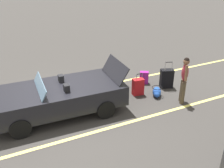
{
  "coord_description": "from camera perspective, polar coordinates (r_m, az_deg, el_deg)",
  "views": [
    {
      "loc": [
        1.49,
        7.07,
        4.5
      ],
      "look_at": [
        -1.79,
        0.17,
        0.75
      ],
      "focal_mm": 40.79,
      "sensor_mm": 36.0,
      "label": 1
    }
  ],
  "objects": [
    {
      "name": "convertible_car",
      "position": [
        8.19,
        -13.27,
        -3.14
      ],
      "size": [
        4.28,
        1.96,
        1.5
      ],
      "rotation": [
        0.0,
        0.0,
        -0.04
      ],
      "color": "black",
      "rests_on": "ground_plane"
    },
    {
      "name": "duffel_bag",
      "position": [
        9.42,
        10.01,
        -1.73
      ],
      "size": [
        0.6,
        0.7,
        0.34
      ],
      "rotation": [
        0.0,
        0.0,
        1.0
      ],
      "color": "#1E479E",
      "rests_on": "ground_plane"
    },
    {
      "name": "ground_plane",
      "position": [
        8.51,
        -11.55,
        -6.38
      ],
      "size": [
        80.0,
        80.0,
        0.0
      ],
      "primitive_type": "plane",
      "color": "#383533"
    },
    {
      "name": "suitcase_large_black",
      "position": [
        10.03,
        12.13,
        1.22
      ],
      "size": [
        0.55,
        0.43,
        1.09
      ],
      "rotation": [
        0.0,
        0.0,
        4.36
      ],
      "color": "black",
      "rests_on": "ground_plane"
    },
    {
      "name": "lot_line_mid",
      "position": [
        7.36,
        -8.6,
        -11.88
      ],
      "size": [
        18.0,
        0.12,
        0.01
      ],
      "primitive_type": "cube",
      "color": "#EAE066",
      "rests_on": "ground_plane"
    },
    {
      "name": "suitcase_medium_bright",
      "position": [
        9.35,
        5.83,
        -0.61
      ],
      "size": [
        0.42,
        0.3,
        0.87
      ],
      "rotation": [
        0.0,
        0.0,
        4.6
      ],
      "color": "red",
      "rests_on": "ground_plane"
    },
    {
      "name": "suitcase_small_carryon",
      "position": [
        10.26,
        7.18,
        1.44
      ],
      "size": [
        0.39,
        0.34,
        0.5
      ],
      "rotation": [
        0.0,
        0.0,
        1.08
      ],
      "color": "#991E8C",
      "rests_on": "ground_plane"
    },
    {
      "name": "traveler_person",
      "position": [
        8.87,
        15.89,
        1.34
      ],
      "size": [
        0.39,
        0.56,
        1.65
      ],
      "rotation": [
        0.0,
        0.0,
        -0.54
      ],
      "color": "#4C3F2D",
      "rests_on": "ground_plane"
    },
    {
      "name": "lot_line_near",
      "position": [
        9.59,
        -13.51,
        -2.64
      ],
      "size": [
        18.0,
        0.12,
        0.01
      ],
      "primitive_type": "cube",
      "color": "#EAE066",
      "rests_on": "ground_plane"
    }
  ]
}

